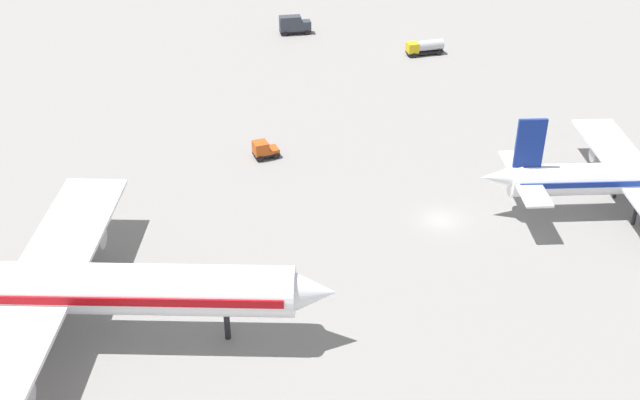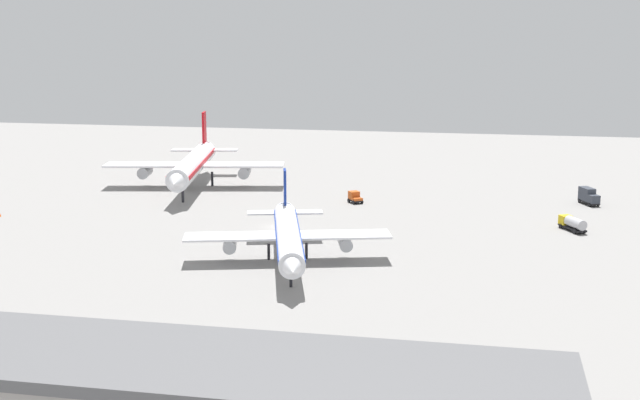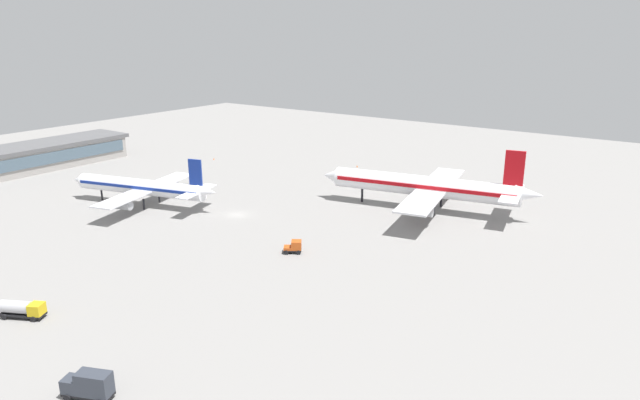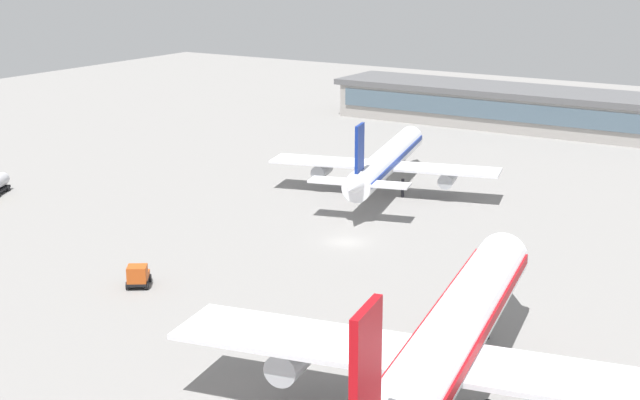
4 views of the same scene
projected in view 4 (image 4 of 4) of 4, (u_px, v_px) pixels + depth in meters
ground at (347, 242)px, 109.94m from camera, size 288.00×288.00×0.00m
terminal_building at (514, 107)px, 177.77m from camera, size 69.58×15.17×7.32m
airplane_at_gate at (446, 346)px, 68.03m from camera, size 40.30×49.64×15.19m
airplane_taxiing at (386, 161)px, 131.04m from camera, size 31.68×38.77×11.99m
baggage_tug at (138, 276)px, 95.36m from camera, size 3.54×3.75×2.30m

